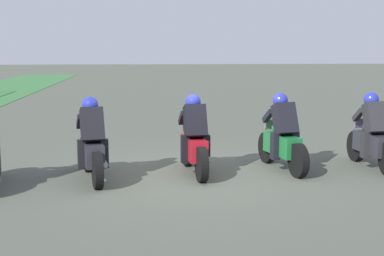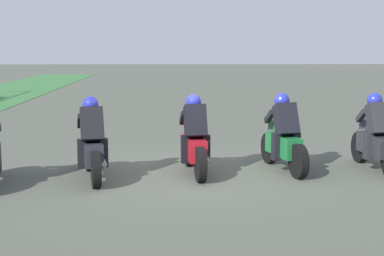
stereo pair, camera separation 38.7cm
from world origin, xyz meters
The scene contains 5 objects.
ground_plane centered at (0.00, 0.00, 0.00)m, with size 120.00×120.00×0.00m, color #4C5144.
rider_lane_a centered at (0.29, -3.59, 0.62)m, with size 2.04×0.56×1.51m.
rider_lane_b centered at (0.27, -1.77, 0.62)m, with size 2.02×0.65×1.51m.
rider_lane_c centered at (0.06, -0.02, 0.62)m, with size 2.04×0.58×1.51m.
rider_lane_d centered at (-0.30, 1.86, 0.62)m, with size 2.02×0.66×1.51m.
Camera 2 is at (-10.52, 0.40, 2.45)m, focal length 53.02 mm.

